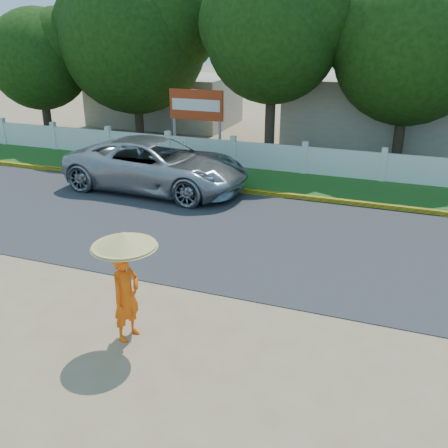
# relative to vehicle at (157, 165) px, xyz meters

# --- Properties ---
(ground) EXTENTS (120.00, 120.00, 0.00)m
(ground) POSITION_rel_vehicle_xyz_m (4.54, -7.37, -0.92)
(ground) COLOR #9E8460
(ground) RESTS_ON ground
(road) EXTENTS (60.00, 7.00, 0.02)m
(road) POSITION_rel_vehicle_xyz_m (4.54, -2.87, -0.91)
(road) COLOR #38383A
(road) RESTS_ON ground
(grass_verge) EXTENTS (60.00, 3.50, 0.03)m
(grass_verge) POSITION_rel_vehicle_xyz_m (4.54, 2.38, -0.90)
(grass_verge) COLOR #2D601E
(grass_verge) RESTS_ON ground
(curb) EXTENTS (40.00, 0.18, 0.16)m
(curb) POSITION_rel_vehicle_xyz_m (4.54, 0.68, -0.84)
(curb) COLOR yellow
(curb) RESTS_ON ground
(fence) EXTENTS (40.00, 0.10, 1.10)m
(fence) POSITION_rel_vehicle_xyz_m (4.54, 3.83, -0.37)
(fence) COLOR silver
(fence) RESTS_ON ground
(building_near) EXTENTS (10.00, 6.00, 3.20)m
(building_near) POSITION_rel_vehicle_xyz_m (7.54, 10.63, 0.68)
(building_near) COLOR #B7AD99
(building_near) RESTS_ON ground
(building_far) EXTENTS (8.00, 5.00, 2.80)m
(building_far) POSITION_rel_vehicle_xyz_m (-5.46, 11.63, 0.48)
(building_far) COLOR #B7AD99
(building_far) RESTS_ON ground
(vehicle) EXTENTS (6.71, 3.31, 1.83)m
(vehicle) POSITION_rel_vehicle_xyz_m (0.00, 0.00, 0.00)
(vehicle) COLOR #9EA1A6
(vehicle) RESTS_ON ground
(monk_with_parasol) EXTENTS (1.20, 1.20, 2.19)m
(monk_with_parasol) POSITION_rel_vehicle_xyz_m (3.74, -8.41, 0.51)
(monk_with_parasol) COLOR #FF5C0D
(monk_with_parasol) RESTS_ON ground
(billboard) EXTENTS (2.50, 0.13, 2.95)m
(billboard) POSITION_rel_vehicle_xyz_m (-0.57, 4.93, 1.23)
(billboard) COLOR gray
(billboard) RESTS_ON ground
(tree_row) EXTENTS (38.43, 7.77, 8.82)m
(tree_row) POSITION_rel_vehicle_xyz_m (7.44, 6.69, 4.00)
(tree_row) COLOR #473828
(tree_row) RESTS_ON ground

